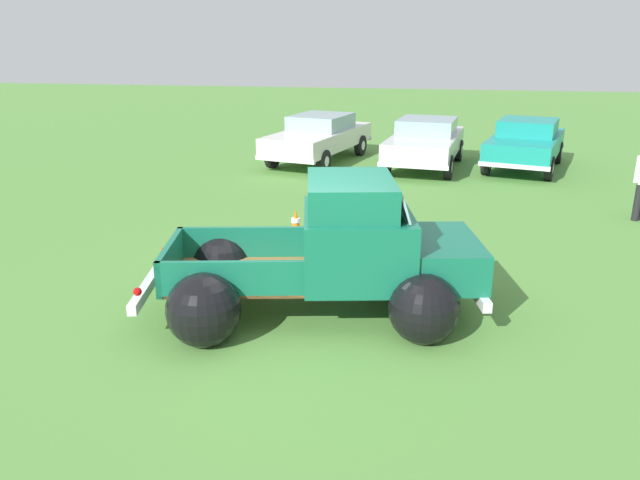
% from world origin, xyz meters
% --- Properties ---
extents(ground_plane, '(80.00, 80.00, 0.00)m').
position_xyz_m(ground_plane, '(0.00, 0.00, 0.00)').
color(ground_plane, '#548C3D').
extents(vintage_pickup_truck, '(4.91, 3.46, 1.96)m').
position_xyz_m(vintage_pickup_truck, '(0.38, 0.08, 0.76)').
color(vintage_pickup_truck, black).
rests_on(vintage_pickup_truck, ground).
extents(show_car_0, '(2.90, 5.01, 1.43)m').
position_xyz_m(show_car_0, '(-1.93, 10.92, 0.79)').
color(show_car_0, black).
rests_on(show_car_0, ground).
extents(show_car_1, '(2.43, 4.53, 1.43)m').
position_xyz_m(show_car_1, '(1.35, 10.55, 0.78)').
color(show_car_1, black).
rests_on(show_car_1, ground).
extents(show_car_2, '(2.86, 4.50, 1.43)m').
position_xyz_m(show_car_2, '(4.25, 10.91, 0.78)').
color(show_car_2, black).
rests_on(show_car_2, ground).
extents(lane_cone_0, '(0.36, 0.36, 0.63)m').
position_xyz_m(lane_cone_0, '(-0.89, 2.99, 0.31)').
color(lane_cone_0, black).
rests_on(lane_cone_0, ground).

